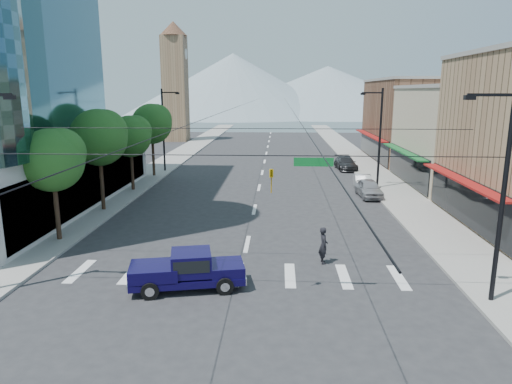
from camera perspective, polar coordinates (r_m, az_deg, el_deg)
ground at (r=21.23m, az=-2.27°, el=-11.83°), size 160.00×160.00×0.00m
sidewalk_left at (r=61.46m, az=-10.14°, el=4.20°), size 4.00×120.00×0.15m
sidewalk_right at (r=60.75m, az=12.56°, el=4.00°), size 4.00×120.00×0.15m
shop_mid at (r=47.13m, az=25.76°, el=6.11°), size 12.00×14.00×9.00m
shop_far at (r=62.11m, az=20.15°, el=8.30°), size 12.00×18.00×10.00m
clock_tower at (r=83.32m, az=-10.08°, el=13.63°), size 4.80×4.80×20.40m
mountain_left at (r=170.11m, az=-2.85°, el=13.25°), size 80.00×80.00×22.00m
mountain_right at (r=180.18m, az=8.90°, el=12.44°), size 90.00×90.00×18.00m
tree_near at (r=28.68m, az=-23.85°, el=3.92°), size 3.65×3.64×6.71m
tree_midnear at (r=34.96m, az=-18.85°, el=6.68°), size 4.09×4.09×7.52m
tree_midfar at (r=41.58m, az=-15.26°, el=6.89°), size 3.65×3.64×6.71m
tree_far at (r=48.21m, az=-12.73°, el=8.46°), size 4.09×4.09×7.52m
signal_rig at (r=18.78m, az=-2.08°, el=-0.11°), size 21.80×0.20×9.00m
lamp_pole_nw at (r=50.95m, az=-11.39°, el=7.99°), size 2.00×0.25×9.00m
lamp_pole_ne at (r=42.37m, az=15.08°, el=6.93°), size 2.00×0.25×9.00m
pickup_truck at (r=20.98m, az=-8.64°, el=-9.57°), size 5.41×2.82×1.75m
pedestrian at (r=23.92m, az=8.42°, el=-6.61°), size 0.54×0.75×1.93m
parked_car_near at (r=39.51m, az=13.93°, el=0.45°), size 1.98×4.44×1.48m
parked_car_mid at (r=42.27m, az=13.20°, el=1.16°), size 1.68×4.15×1.34m
parked_car_far at (r=52.83m, az=11.15°, el=3.54°), size 2.35×5.09×1.44m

